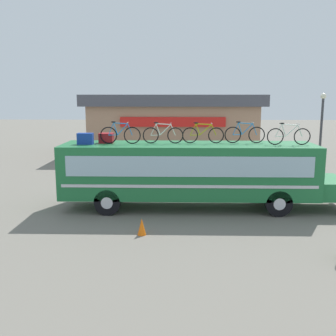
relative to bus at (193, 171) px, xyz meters
The scene contains 12 objects.
ground_plane 1.63m from the bus, behind, with size 120.00×120.00×0.00m, color slate.
bus is the anchor object (origin of this frame).
luggage_bag_1 4.70m from the bus, behind, with size 0.64×0.34×0.46m, color #193899.
luggage_bag_2 3.96m from the bus, behind, with size 0.58×0.53×0.42m, color maroon.
rooftop_bicycle_1 3.43m from the bus, behind, with size 1.70×0.44×0.94m.
rooftop_bicycle_2 2.00m from the bus, behind, with size 1.71×0.44×0.90m.
rooftop_bicycle_3 1.59m from the bus, 34.81° to the left, with size 1.76×0.44×0.89m.
rooftop_bicycle_4 2.67m from the bus, ahead, with size 1.70×0.44×0.93m.
rooftop_bicycle_5 4.15m from the bus, ahead, with size 1.78×0.44×0.91m.
roadside_building 16.81m from the bus, 93.57° to the left, with size 13.77×9.16×4.77m.
traffic_cone 4.11m from the bus, 119.10° to the right, with size 0.30×0.30×0.58m, color orange.
street_lamp 10.44m from the bus, 41.97° to the left, with size 0.32×0.32×4.86m.
Camera 1 is at (-0.43, -16.48, 4.80)m, focal length 42.47 mm.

